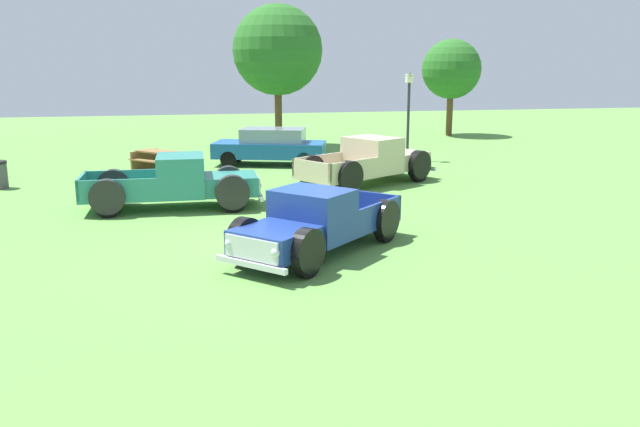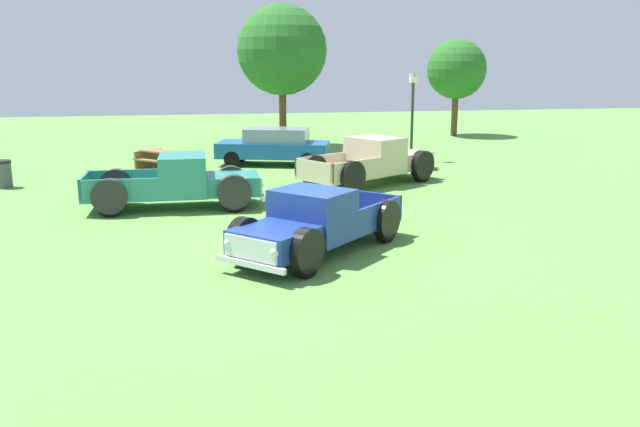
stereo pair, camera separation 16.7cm
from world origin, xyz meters
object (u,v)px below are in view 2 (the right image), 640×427
at_px(pickup_truck_behind_left, 186,183).
at_px(trash_can, 3,174).
at_px(pickup_truck_behind_right, 376,162).
at_px(picnic_table, 162,158).
at_px(sedan_distant_a, 274,146).
at_px(oak_tree_west, 282,50).
at_px(pickup_truck_foreground, 311,225).
at_px(lamp_post_near, 412,115).
at_px(oak_tree_east, 457,69).

distance_m(pickup_truck_behind_left, trash_can, 7.57).
distance_m(pickup_truck_behind_right, picnic_table, 8.80).
height_order(sedan_distant_a, oak_tree_west, oak_tree_west).
bearing_deg(pickup_truck_foreground, pickup_truck_behind_left, 116.36).
xyz_separation_m(lamp_post_near, oak_tree_east, (5.63, 9.03, 1.78)).
bearing_deg(lamp_post_near, pickup_truck_foreground, -117.06).
distance_m(picnic_table, trash_can, 5.93).
xyz_separation_m(pickup_truck_foreground, sedan_distant_a, (0.82, 13.30, 0.09)).
bearing_deg(lamp_post_near, trash_can, -167.98).
relative_size(sedan_distant_a, lamp_post_near, 1.30).
bearing_deg(trash_can, oak_tree_east, 30.09).
height_order(pickup_truck_foreground, sedan_distant_a, sedan_distant_a).
relative_size(pickup_truck_behind_right, oak_tree_west, 0.80).
relative_size(picnic_table, trash_can, 2.44).
height_order(pickup_truck_behind_left, sedan_distant_a, pickup_truck_behind_left).
distance_m(sedan_distant_a, trash_can, 10.31).
relative_size(pickup_truck_behind_left, oak_tree_west, 0.74).
height_order(pickup_truck_behind_right, oak_tree_east, oak_tree_east).
relative_size(trash_can, oak_tree_east, 0.17).
bearing_deg(picnic_table, pickup_truck_behind_left, -82.39).
relative_size(sedan_distant_a, oak_tree_west, 0.71).
relative_size(pickup_truck_behind_left, oak_tree_east, 0.94).
bearing_deg(sedan_distant_a, pickup_truck_behind_right, -58.83).
bearing_deg(oak_tree_west, trash_can, -140.30).
bearing_deg(pickup_truck_behind_right, sedan_distant_a, 121.17).
xyz_separation_m(sedan_distant_a, lamp_post_near, (5.98, 0.01, 1.18)).
relative_size(pickup_truck_foreground, pickup_truck_behind_left, 0.91).
height_order(pickup_truck_behind_right, trash_can, pickup_truck_behind_right).
relative_size(pickup_truck_foreground, lamp_post_near, 1.24).
relative_size(lamp_post_near, oak_tree_east, 0.69).
bearing_deg(pickup_truck_behind_right, picnic_table, 149.30).
distance_m(picnic_table, oak_tree_east, 19.03).
xyz_separation_m(trash_can, oak_tree_west, (10.89, 9.05, 4.28)).
height_order(picnic_table, oak_tree_east, oak_tree_east).
bearing_deg(sedan_distant_a, trash_can, -161.08).
distance_m(pickup_truck_behind_right, sedan_distant_a, 5.82).
height_order(pickup_truck_behind_right, picnic_table, pickup_truck_behind_right).
bearing_deg(pickup_truck_foreground, oak_tree_east, 60.91).
distance_m(pickup_truck_behind_left, oak_tree_east, 22.81).
height_order(lamp_post_near, picnic_table, lamp_post_near).
bearing_deg(pickup_truck_foreground, lamp_post_near, 62.94).
height_order(pickup_truck_foreground, picnic_table, pickup_truck_foreground).
bearing_deg(pickup_truck_foreground, picnic_table, 106.24).
distance_m(pickup_truck_behind_right, oak_tree_east, 16.70).
bearing_deg(picnic_table, trash_can, -151.24).
relative_size(sedan_distant_a, oak_tree_east, 0.90).
relative_size(pickup_truck_behind_left, trash_can, 5.44).
distance_m(pickup_truck_foreground, oak_tree_west, 19.53).
bearing_deg(picnic_table, sedan_distant_a, 6.12).
bearing_deg(pickup_truck_behind_left, lamp_post_near, 38.94).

